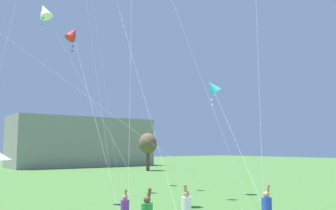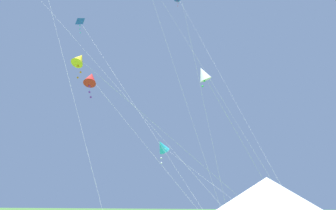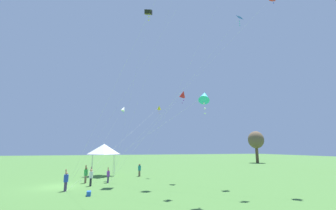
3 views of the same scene
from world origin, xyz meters
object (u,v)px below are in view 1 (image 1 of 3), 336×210
at_px(person_white_shirt, 186,210).
at_px(kite_white_diamond_7, 45,11).
at_px(kite_cyan_diamond_1, 213,87).
at_px(kite_red_diamond_3, 73,34).

xyz_separation_m(person_white_shirt, kite_white_diamond_7, (-4.75, 3.48, 8.11)).
xyz_separation_m(kite_cyan_diamond_1, kite_red_diamond_3, (-10.24, 2.01, 2.71)).
relative_size(person_white_shirt, kite_cyan_diamond_1, 0.17).
distance_m(kite_cyan_diamond_1, kite_white_diamond_7, 15.23).
distance_m(person_white_shirt, kite_white_diamond_7, 10.02).
distance_m(kite_red_diamond_3, kite_white_diamond_7, 8.28).
bearing_deg(person_white_shirt, kite_cyan_diamond_1, 166.83).
bearing_deg(kite_red_diamond_3, person_white_shirt, -86.40).
bearing_deg(kite_cyan_diamond_1, kite_red_diamond_3, 168.90).
bearing_deg(kite_cyan_diamond_1, person_white_shirt, -138.38).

